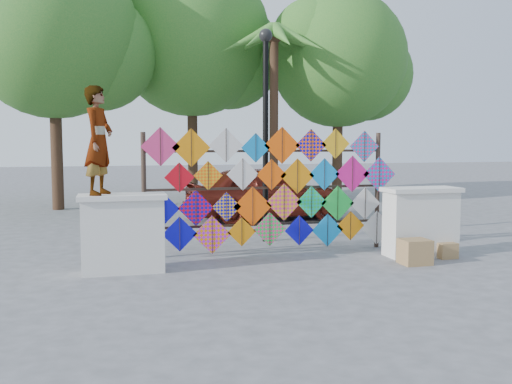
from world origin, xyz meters
TOP-DOWN VIEW (x-y plane):
  - ground at (0.00, 0.00)m, footprint 80.00×80.00m
  - parapet_left at (-2.70, -0.20)m, footprint 1.40×0.65m
  - parapet_right at (2.70, -0.20)m, footprint 1.40×0.65m
  - kite_rack at (0.11, 0.73)m, footprint 4.98×0.24m
  - tree_west at (-4.40, 9.03)m, footprint 5.85×5.20m
  - tree_mid at (0.11, 11.03)m, footprint 6.30×5.60m
  - tree_east at (5.09, 9.53)m, footprint 5.40×4.80m
  - palm_tree at (2.20, 8.00)m, footprint 3.62×3.62m
  - vendor_woman at (-3.05, -0.20)m, footprint 0.64×0.75m
  - sedan at (1.19, 5.25)m, footprint 4.49×2.08m
  - lamppost at (0.30, 2.00)m, footprint 0.28×0.28m
  - cardboard_box_near at (2.23, -0.83)m, footprint 0.49×0.44m
  - cardboard_box_far at (3.05, -0.50)m, footprint 0.34×0.31m

SIDE VIEW (x-z plane):
  - ground at x=0.00m, z-range 0.00..0.00m
  - cardboard_box_far at x=3.05m, z-range 0.00..0.29m
  - cardboard_box_near at x=2.23m, z-range 0.00..0.44m
  - parapet_left at x=-2.70m, z-range 0.01..1.29m
  - parapet_right at x=2.70m, z-range 0.01..1.29m
  - sedan at x=1.19m, z-range 0.00..1.49m
  - kite_rack at x=0.11m, z-range 0.01..2.42m
  - vendor_woman at x=-3.05m, z-range 1.28..3.01m
  - lamppost at x=0.30m, z-range 0.46..4.92m
  - palm_tree at x=2.20m, z-range 2.04..7.87m
  - tree_east at x=5.09m, z-range 1.28..8.69m
  - tree_west at x=-4.40m, z-range 1.38..9.39m
  - tree_mid at x=0.11m, z-range 1.47..10.08m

